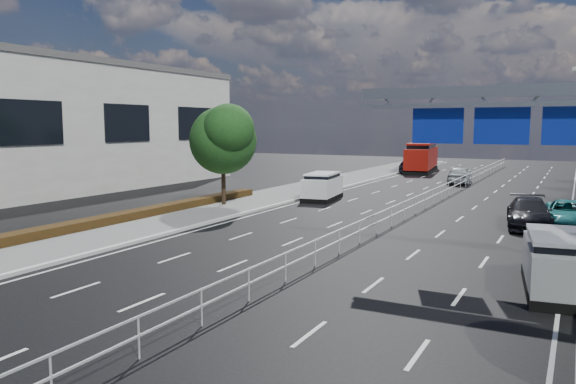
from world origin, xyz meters
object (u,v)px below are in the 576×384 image
at_px(white_minivan, 322,187).
at_px(red_bus, 422,156).
at_px(silver_minivan, 559,264).
at_px(near_car_silver, 460,175).
at_px(near_car_dark, 410,167).
at_px(overhead_gantry, 523,118).
at_px(parked_car_teal, 568,214).
at_px(parked_car_dark, 529,213).

distance_m(white_minivan, red_bus, 27.92).
bearing_deg(silver_minivan, near_car_silver, 97.94).
bearing_deg(red_bus, near_car_dark, -106.75).
bearing_deg(overhead_gantry, near_car_silver, 104.45).
distance_m(overhead_gantry, near_car_silver, 31.40).
xyz_separation_m(overhead_gantry, near_car_silver, (-7.74, 30.05, -4.79)).
height_order(silver_minivan, parked_car_teal, silver_minivan).
distance_m(overhead_gantry, parked_car_teal, 11.31).
relative_size(red_bus, parked_car_dark, 2.17).
distance_m(red_bus, parked_car_dark, 35.74).
distance_m(silver_minivan, parked_car_teal, 13.20).
distance_m(overhead_gantry, red_bus, 44.34).
relative_size(white_minivan, parked_car_dark, 0.90).
bearing_deg(near_car_dark, red_bus, -100.40).
xyz_separation_m(overhead_gantry, red_bus, (-14.24, 41.81, -3.87)).
distance_m(red_bus, near_car_silver, 13.48).
height_order(overhead_gantry, near_car_silver, overhead_gantry).
bearing_deg(near_car_silver, silver_minivan, 100.13).
bearing_deg(near_car_silver, overhead_gantry, 98.92).
relative_size(silver_minivan, parked_car_dark, 0.92).
bearing_deg(red_bus, white_minivan, -97.71).
distance_m(near_car_silver, near_car_dark, 11.13).
height_order(near_car_dark, parked_car_teal, parked_car_teal).
distance_m(overhead_gantry, parked_car_dark, 10.18).
bearing_deg(parked_car_teal, red_bus, 113.62).
height_order(white_minivan, near_car_silver, white_minivan).
height_order(white_minivan, parked_car_teal, white_minivan).
bearing_deg(near_car_dark, near_car_silver, 127.69).
xyz_separation_m(white_minivan, near_car_dark, (-0.46, 24.80, -0.29)).
relative_size(red_bus, parked_car_teal, 2.31).
height_order(near_car_silver, near_car_dark, near_car_silver).
distance_m(red_bus, parked_car_teal, 35.48).
height_order(near_car_silver, silver_minivan, silver_minivan).
bearing_deg(silver_minivan, parked_car_dark, 90.75).
height_order(parked_car_teal, parked_car_dark, parked_car_dark).
bearing_deg(near_car_dark, parked_car_dark, 114.71).
bearing_deg(red_bus, overhead_gantry, -78.82).
bearing_deg(white_minivan, near_car_dark, 83.12).
height_order(overhead_gantry, near_car_dark, overhead_gantry).
relative_size(silver_minivan, parked_car_teal, 0.98).
relative_size(overhead_gantry, silver_minivan, 2.13).
distance_m(near_car_dark, parked_car_dark, 33.10).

